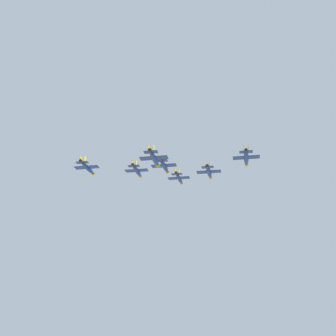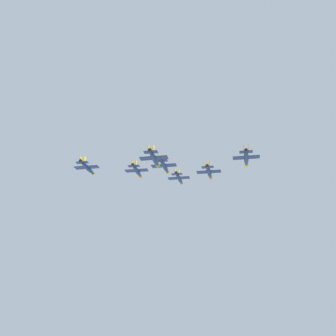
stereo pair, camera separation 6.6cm
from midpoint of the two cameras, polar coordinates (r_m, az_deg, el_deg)
jet_lead at (r=214.97m, az=1.46°, el=-1.33°), size 10.74×17.50×3.68m
jet_left_wingman at (r=199.80m, az=-4.00°, el=-0.36°), size 10.69×17.30×3.64m
jet_right_wingman at (r=193.66m, az=5.33°, el=-0.52°), size 10.77×17.49×3.68m
jet_left_outer at (r=185.90m, az=-10.34°, el=0.05°), size 10.41×16.91×3.55m
jet_right_outer at (r=174.48m, az=10.06°, el=1.31°), size 10.60×17.18×3.61m
jet_slot_rear at (r=176.84m, az=-0.47°, el=0.27°), size 10.26×16.67×3.50m
jet_trailing at (r=157.84m, az=-1.78°, el=1.25°), size 10.45×16.90×3.55m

